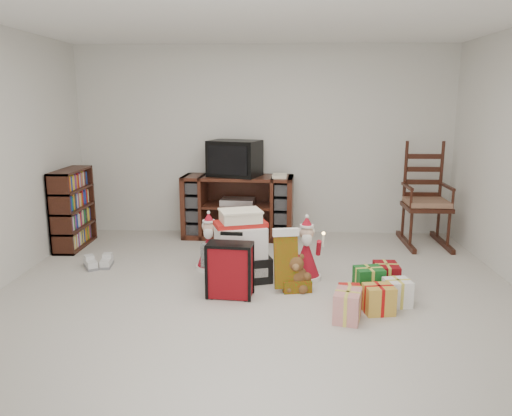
{
  "coord_description": "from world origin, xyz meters",
  "views": [
    {
      "loc": [
        0.15,
        -4.2,
        1.8
      ],
      "look_at": [
        -0.04,
        0.6,
        0.75
      ],
      "focal_mm": 35.0,
      "sensor_mm": 36.0,
      "label": 1
    }
  ],
  "objects_px": {
    "tv_stand": "(238,207)",
    "gift_pile": "(241,250)",
    "teddy_bear": "(295,274)",
    "rocking_chair": "(425,208)",
    "sneaker_pair": "(99,263)",
    "crt_television": "(235,158)",
    "santa_figurine": "(306,255)",
    "mrs_claus_figurine": "(209,247)",
    "bookshelf": "(73,210)",
    "gift_cluster": "(372,292)",
    "red_suitcase": "(230,270)"
  },
  "relations": [
    {
      "from": "rocking_chair",
      "to": "sneaker_pair",
      "type": "height_order",
      "value": "rocking_chair"
    },
    {
      "from": "gift_pile",
      "to": "santa_figurine",
      "type": "relative_size",
      "value": 1.08
    },
    {
      "from": "tv_stand",
      "to": "crt_television",
      "type": "distance_m",
      "value": 0.64
    },
    {
      "from": "rocking_chair",
      "to": "santa_figurine",
      "type": "xyz_separation_m",
      "value": [
        -1.57,
        -1.37,
        -0.2
      ]
    },
    {
      "from": "gift_pile",
      "to": "santa_figurine",
      "type": "height_order",
      "value": "gift_pile"
    },
    {
      "from": "gift_cluster",
      "to": "santa_figurine",
      "type": "bearing_deg",
      "value": 131.18
    },
    {
      "from": "gift_pile",
      "to": "crt_television",
      "type": "xyz_separation_m",
      "value": [
        -0.18,
        1.61,
        0.74
      ]
    },
    {
      "from": "bookshelf",
      "to": "rocking_chair",
      "type": "relative_size",
      "value": 0.72
    },
    {
      "from": "tv_stand",
      "to": "gift_pile",
      "type": "distance_m",
      "value": 1.62
    },
    {
      "from": "santa_figurine",
      "to": "bookshelf",
      "type": "bearing_deg",
      "value": 159.61
    },
    {
      "from": "gift_pile",
      "to": "teddy_bear",
      "type": "height_order",
      "value": "gift_pile"
    },
    {
      "from": "teddy_bear",
      "to": "rocking_chair",
      "type": "bearing_deg",
      "value": 44.64
    },
    {
      "from": "tv_stand",
      "to": "sneaker_pair",
      "type": "relative_size",
      "value": 4.16
    },
    {
      "from": "teddy_bear",
      "to": "gift_cluster",
      "type": "xyz_separation_m",
      "value": [
        0.67,
        -0.33,
        -0.04
      ]
    },
    {
      "from": "santa_figurine",
      "to": "mrs_claus_figurine",
      "type": "distance_m",
      "value": 1.06
    },
    {
      "from": "gift_pile",
      "to": "teddy_bear",
      "type": "xyz_separation_m",
      "value": [
        0.54,
        -0.24,
        -0.16
      ]
    },
    {
      "from": "red_suitcase",
      "to": "teddy_bear",
      "type": "xyz_separation_m",
      "value": [
        0.61,
        0.21,
        -0.11
      ]
    },
    {
      "from": "rocking_chair",
      "to": "mrs_claus_figurine",
      "type": "xyz_separation_m",
      "value": [
        -2.59,
        -1.1,
        -0.22
      ]
    },
    {
      "from": "rocking_chair",
      "to": "gift_cluster",
      "type": "height_order",
      "value": "rocking_chair"
    },
    {
      "from": "rocking_chair",
      "to": "red_suitcase",
      "type": "distance_m",
      "value": 2.97
    },
    {
      "from": "rocking_chair",
      "to": "gift_pile",
      "type": "relative_size",
      "value": 1.88
    },
    {
      "from": "mrs_claus_figurine",
      "to": "crt_television",
      "type": "distance_m",
      "value": 1.53
    },
    {
      "from": "bookshelf",
      "to": "gift_pile",
      "type": "height_order",
      "value": "bookshelf"
    },
    {
      "from": "mrs_claus_figurine",
      "to": "crt_television",
      "type": "relative_size",
      "value": 0.85
    },
    {
      "from": "bookshelf",
      "to": "gift_pile",
      "type": "xyz_separation_m",
      "value": [
        2.15,
        -1.1,
        -0.16
      ]
    },
    {
      "from": "bookshelf",
      "to": "red_suitcase",
      "type": "relative_size",
      "value": 1.6
    },
    {
      "from": "tv_stand",
      "to": "mrs_claus_figurine",
      "type": "height_order",
      "value": "tv_stand"
    },
    {
      "from": "rocking_chair",
      "to": "crt_television",
      "type": "relative_size",
      "value": 1.81
    },
    {
      "from": "teddy_bear",
      "to": "sneaker_pair",
      "type": "bearing_deg",
      "value": 165.04
    },
    {
      "from": "teddy_bear",
      "to": "santa_figurine",
      "type": "bearing_deg",
      "value": 67.97
    },
    {
      "from": "mrs_claus_figurine",
      "to": "crt_television",
      "type": "height_order",
      "value": "crt_television"
    },
    {
      "from": "santa_figurine",
      "to": "rocking_chair",
      "type": "bearing_deg",
      "value": 41.16
    },
    {
      "from": "teddy_bear",
      "to": "santa_figurine",
      "type": "height_order",
      "value": "santa_figurine"
    },
    {
      "from": "santa_figurine",
      "to": "teddy_bear",
      "type": "bearing_deg",
      "value": -112.03
    },
    {
      "from": "tv_stand",
      "to": "gift_cluster",
      "type": "distance_m",
      "value": 2.59
    },
    {
      "from": "teddy_bear",
      "to": "crt_television",
      "type": "distance_m",
      "value": 2.18
    },
    {
      "from": "gift_cluster",
      "to": "teddy_bear",
      "type": "bearing_deg",
      "value": 153.52
    },
    {
      "from": "sneaker_pair",
      "to": "gift_cluster",
      "type": "height_order",
      "value": "gift_cluster"
    },
    {
      "from": "bookshelf",
      "to": "red_suitcase",
      "type": "distance_m",
      "value": 2.6
    },
    {
      "from": "gift_pile",
      "to": "teddy_bear",
      "type": "bearing_deg",
      "value": -41.34
    },
    {
      "from": "gift_pile",
      "to": "sneaker_pair",
      "type": "height_order",
      "value": "gift_pile"
    },
    {
      "from": "bookshelf",
      "to": "gift_cluster",
      "type": "height_order",
      "value": "bookshelf"
    },
    {
      "from": "gift_pile",
      "to": "crt_television",
      "type": "relative_size",
      "value": 0.96
    },
    {
      "from": "gift_pile",
      "to": "santa_figurine",
      "type": "xyz_separation_m",
      "value": [
        0.66,
        0.05,
        -0.06
      ]
    },
    {
      "from": "tv_stand",
      "to": "crt_television",
      "type": "bearing_deg",
      "value": -171.43
    },
    {
      "from": "crt_television",
      "to": "sneaker_pair",
      "type": "bearing_deg",
      "value": -118.31
    },
    {
      "from": "gift_pile",
      "to": "gift_cluster",
      "type": "bearing_deg",
      "value": -42.71
    },
    {
      "from": "rocking_chair",
      "to": "sneaker_pair",
      "type": "distance_m",
      "value": 3.99
    },
    {
      "from": "teddy_bear",
      "to": "sneaker_pair",
      "type": "xyz_separation_m",
      "value": [
        -2.12,
        0.57,
        -0.11
      ]
    },
    {
      "from": "santa_figurine",
      "to": "tv_stand",
      "type": "bearing_deg",
      "value": 117.37
    }
  ]
}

